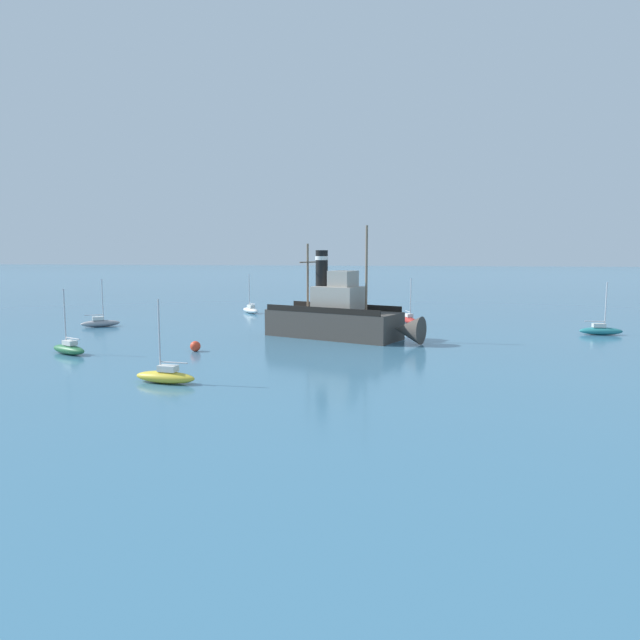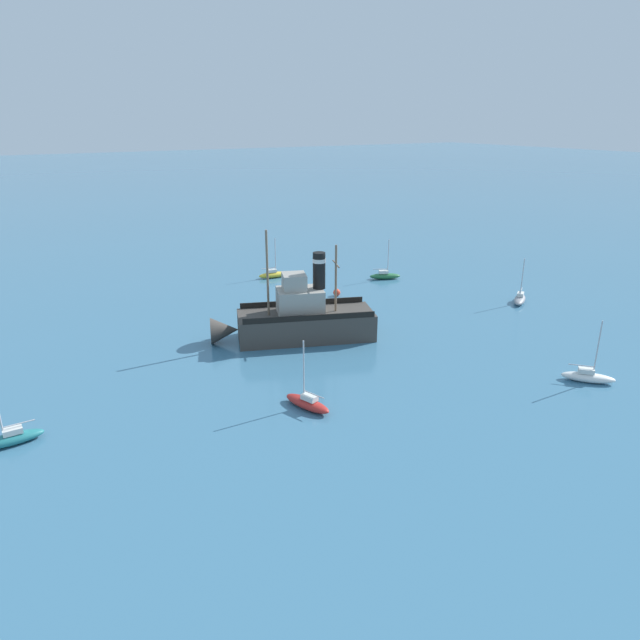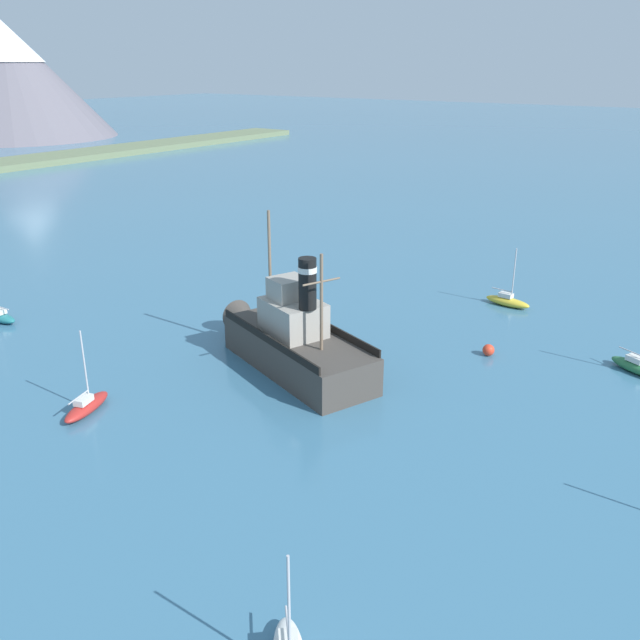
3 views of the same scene
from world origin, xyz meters
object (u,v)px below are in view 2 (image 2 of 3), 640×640
old_tugboat (299,319)px  mooring_buoy (337,292)px  sailboat_grey (520,299)px  sailboat_yellow (273,274)px  sailboat_red (307,403)px  sailboat_teal (10,438)px  sailboat_white (588,376)px  sailboat_green (385,276)px

old_tugboat → mooring_buoy: size_ratio=18.22×
sailboat_grey → mooring_buoy: (12.11, 15.55, -0.02)m
sailboat_yellow → sailboat_red: bearing=157.4°
sailboat_grey → sailboat_teal: same height
sailboat_red → sailboat_yellow: same height
sailboat_teal → sailboat_white: bearing=-108.3°
sailboat_grey → sailboat_yellow: size_ratio=1.00×
sailboat_white → sailboat_green: bearing=-8.0°
sailboat_green → sailboat_yellow: (7.59, 11.47, 0.00)m
sailboat_yellow → mooring_buoy: 10.81m
mooring_buoy → sailboat_white: bearing=-170.8°
sailboat_teal → mooring_buoy: bearing=-65.0°
sailboat_yellow → mooring_buoy: (-10.49, -2.62, -0.02)m
old_tugboat → sailboat_teal: size_ratio=2.99×
old_tugboat → sailboat_white: bearing=-142.9°
sailboat_red → sailboat_grey: (8.73, -31.18, 0.00)m
old_tugboat → sailboat_green: (12.00, -18.65, -1.40)m
sailboat_teal → sailboat_white: same height
sailboat_red → sailboat_grey: same height
sailboat_red → mooring_buoy: size_ratio=6.09×
sailboat_red → sailboat_teal: same height
sailboat_green → sailboat_grey: bearing=-156.0°
sailboat_grey → sailboat_yellow: same height
sailboat_green → sailboat_red: size_ratio=1.00×
sailboat_red → mooring_buoy: (20.83, -15.62, -0.02)m
sailboat_grey → old_tugboat: bearing=83.2°
sailboat_teal → mooring_buoy: (15.55, -33.38, -0.02)m
old_tugboat → sailboat_teal: 24.49m
sailboat_yellow → sailboat_green: bearing=-123.5°
sailboat_teal → sailboat_white: (-12.51, -37.90, 0.00)m
sailboat_green → sailboat_teal: size_ratio=1.00×
sailboat_grey → sailboat_yellow: 29.00m
sailboat_green → sailboat_white: size_ratio=1.00×
sailboat_green → sailboat_yellow: same height
sailboat_red → sailboat_green: bearing=-45.9°
old_tugboat → sailboat_grey: (-3.00, -25.34, -1.40)m
sailboat_green → sailboat_grey: (-15.00, -6.70, 0.00)m
sailboat_yellow → sailboat_teal: bearing=130.2°
sailboat_green → sailboat_grey: size_ratio=1.00×
sailboat_green → sailboat_grey: same height
sailboat_white → sailboat_yellow: bearing=10.5°
sailboat_green → sailboat_red: bearing=134.1°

